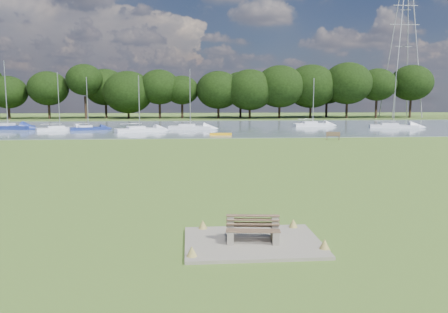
{
  "coord_description": "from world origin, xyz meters",
  "views": [
    {
      "loc": [
        -1.97,
        -26.98,
        4.49
      ],
      "look_at": [
        0.1,
        -2.0,
        1.15
      ],
      "focal_mm": 35.0,
      "sensor_mm": 36.0,
      "label": 1
    }
  ],
  "objects": [
    {
      "name": "sailboat_4",
      "position": [
        -16.03,
        35.88,
        0.47
      ],
      "size": [
        5.21,
        3.22,
        7.41
      ],
      "rotation": [
        0.0,
        0.0,
        0.39
      ],
      "color": "navy",
      "rests_on": "river"
    },
    {
      "name": "tree_line",
      "position": [
        -9.41,
        68.0,
        7.21
      ],
      "size": [
        125.37,
        10.05,
        12.16
      ],
      "color": "black",
      "rests_on": "far_bank"
    },
    {
      "name": "sailboat_7",
      "position": [
        -8.43,
        31.76,
        0.52
      ],
      "size": [
        6.6,
        4.1,
        7.46
      ],
      "rotation": [
        0.0,
        0.0,
        0.39
      ],
      "color": "white",
      "rests_on": "river"
    },
    {
      "name": "pylon",
      "position": [
        46.72,
        70.0,
        20.95
      ],
      "size": [
        6.84,
        4.79,
        33.82
      ],
      "color": "#AAABAC",
      "rests_on": "far_bank"
    },
    {
      "name": "bench_pair",
      "position": [
        0.0,
        -14.0,
        0.46
      ],
      "size": [
        1.75,
        1.15,
        0.89
      ],
      "rotation": [
        0.0,
        0.0,
        -0.11
      ],
      "color": "gray",
      "rests_on": "concrete_pad"
    },
    {
      "name": "riverbank_bench",
      "position": [
        13.79,
        19.21,
        0.46
      ],
      "size": [
        1.54,
        0.83,
        0.91
      ],
      "rotation": [
        0.0,
        0.0,
        -0.28
      ],
      "color": "brown",
      "rests_on": "ground"
    },
    {
      "name": "river",
      "position": [
        0.0,
        42.0,
        0.0
      ],
      "size": [
        220.0,
        40.0,
        0.1
      ],
      "primitive_type": "cube",
      "color": "slate",
      "rests_on": "ground"
    },
    {
      "name": "sailboat_3",
      "position": [
        -1.68,
        36.04,
        0.52
      ],
      "size": [
        6.4,
        3.03,
        8.58
      ],
      "rotation": [
        0.0,
        0.0,
        -0.22
      ],
      "color": "white",
      "rests_on": "river"
    },
    {
      "name": "far_bank",
      "position": [
        0.0,
        72.0,
        0.0
      ],
      "size": [
        220.0,
        20.0,
        0.4
      ],
      "primitive_type": "cube",
      "color": "#4C6626",
      "rests_on": "ground"
    },
    {
      "name": "ground",
      "position": [
        0.0,
        0.0,
        0.0
      ],
      "size": [
        220.0,
        220.0,
        0.0
      ],
      "primitive_type": "plane",
      "color": "olive"
    },
    {
      "name": "kayak",
      "position": [
        1.99,
        25.74,
        0.18
      ],
      "size": [
        2.71,
        0.78,
        0.27
      ],
      "primitive_type": "cube",
      "rotation": [
        0.0,
        0.0,
        -0.06
      ],
      "color": "#E5A411",
      "rests_on": "river"
    },
    {
      "name": "sailboat_5",
      "position": [
        17.75,
        40.88,
        0.55
      ],
      "size": [
        6.23,
        2.27,
        7.61
      ],
      "rotation": [
        0.0,
        0.0,
        0.09
      ],
      "color": "white",
      "rests_on": "river"
    },
    {
      "name": "concrete_pad",
      "position": [
        0.0,
        -14.0,
        0.05
      ],
      "size": [
        4.2,
        3.2,
        0.1
      ],
      "primitive_type": "cube",
      "color": "gray",
      "rests_on": "ground"
    },
    {
      "name": "sailboat_0",
      "position": [
        -19.76,
        35.25,
        0.45
      ],
      "size": [
        6.32,
        4.15,
        8.0
      ],
      "rotation": [
        0.0,
        0.0,
        0.43
      ],
      "color": "white",
      "rests_on": "river"
    },
    {
      "name": "sailboat_8",
      "position": [
        29.04,
        36.78,
        0.48
      ],
      "size": [
        7.23,
        3.8,
        8.49
      ],
      "rotation": [
        0.0,
        0.0,
        -0.28
      ],
      "color": "white",
      "rests_on": "river"
    },
    {
      "name": "sailboat_1",
      "position": [
        -27.98,
        38.45,
        0.57
      ],
      "size": [
        7.54,
        3.73,
        9.79
      ],
      "rotation": [
        0.0,
        0.0,
        -0.24
      ],
      "color": "navy",
      "rests_on": "river"
    }
  ]
}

